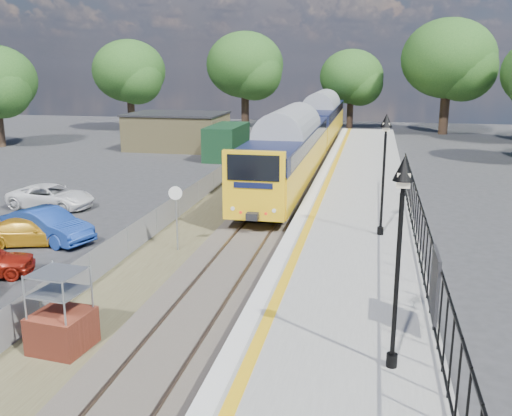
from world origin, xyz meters
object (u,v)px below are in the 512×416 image
(speed_sign, at_px, (176,208))
(brick_plinth, at_px, (61,313))
(victorian_lamp_north, at_px, (385,146))
(car_yellow, at_px, (30,232))
(victorian_lamp_south, at_px, (401,215))
(train, at_px, (309,130))
(car_blue, at_px, (47,225))
(car_white, at_px, (51,197))

(speed_sign, bearing_deg, brick_plinth, -106.75)
(victorian_lamp_north, height_order, car_yellow, victorian_lamp_north)
(brick_plinth, distance_m, car_yellow, 9.97)
(victorian_lamp_south, bearing_deg, train, 99.76)
(victorian_lamp_north, distance_m, car_blue, 14.12)
(brick_plinth, bearing_deg, victorian_lamp_north, 48.93)
(victorian_lamp_south, distance_m, train, 32.51)
(victorian_lamp_south, height_order, car_yellow, victorian_lamp_south)
(car_blue, bearing_deg, train, -1.66)
(car_blue, xyz_separation_m, car_white, (-2.95, 5.20, -0.08))
(train, relative_size, speed_sign, 15.34)
(victorian_lamp_north, height_order, speed_sign, victorian_lamp_north)
(train, bearing_deg, brick_plinth, -95.08)
(speed_sign, height_order, car_yellow, speed_sign)
(car_blue, distance_m, car_white, 5.97)
(victorian_lamp_north, xyz_separation_m, speed_sign, (-7.86, -0.99, -2.50))
(victorian_lamp_north, bearing_deg, train, 103.56)
(train, bearing_deg, car_yellow, -110.69)
(victorian_lamp_south, bearing_deg, speed_sign, 131.81)
(victorian_lamp_south, height_order, car_blue, victorian_lamp_south)
(car_yellow, bearing_deg, brick_plinth, -160.48)
(victorian_lamp_north, xyz_separation_m, car_yellow, (-14.11, -1.34, -3.75))
(victorian_lamp_north, distance_m, brick_plinth, 12.71)
(victorian_lamp_south, relative_size, train, 0.11)
(brick_plinth, bearing_deg, train, 84.92)
(victorian_lamp_north, xyz_separation_m, brick_plinth, (-8.07, -9.27, -3.24))
(victorian_lamp_south, xyz_separation_m, brick_plinth, (-8.27, 0.73, -3.24))
(victorian_lamp_south, distance_m, speed_sign, 12.35)
(brick_plinth, xyz_separation_m, speed_sign, (0.22, 8.28, 0.74))
(speed_sign, bearing_deg, train, 68.39)
(brick_plinth, bearing_deg, victorian_lamp_south, -5.07)
(speed_sign, xyz_separation_m, car_blue, (-5.77, 0.18, -1.10))
(brick_plinth, distance_m, car_white, 16.09)
(train, bearing_deg, car_white, -122.65)
(car_yellow, bearing_deg, speed_sign, -104.53)
(brick_plinth, xyz_separation_m, car_yellow, (-6.03, 7.92, -0.51))
(victorian_lamp_north, bearing_deg, victorian_lamp_south, -88.85)
(car_blue, bearing_deg, car_white, 47.98)
(car_blue, bearing_deg, victorian_lamp_south, -105.20)
(speed_sign, xyz_separation_m, car_yellow, (-6.25, -0.36, -1.25))
(victorian_lamp_south, height_order, victorian_lamp_north, same)
(car_yellow, bearing_deg, car_white, 5.48)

